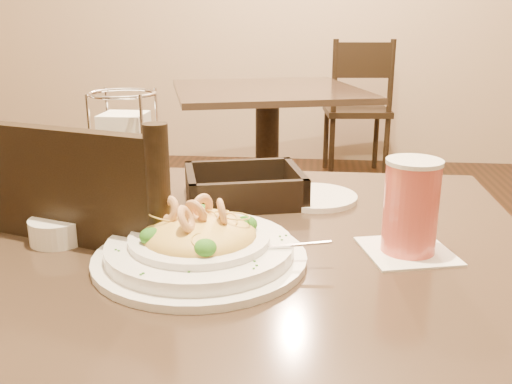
# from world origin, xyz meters

# --- Properties ---
(main_table) EXTENTS (0.90, 0.90, 0.73)m
(main_table) POSITION_xyz_m (0.00, 0.00, 0.50)
(main_table) COLOR black
(main_table) RESTS_ON ground
(background_table) EXTENTS (1.11, 1.11, 0.73)m
(background_table) POSITION_xyz_m (-0.15, 2.02, 0.50)
(background_table) COLOR black
(background_table) RESTS_ON ground
(dining_chair_near) EXTENTS (0.53, 0.53, 0.93)m
(dining_chair_near) POSITION_xyz_m (-0.27, 0.11, 0.50)
(dining_chair_near) COLOR black
(dining_chair_near) RESTS_ON ground
(dining_chair_far) EXTENTS (0.46, 0.46, 0.93)m
(dining_chair_far) POSITION_xyz_m (0.38, 3.03, 0.50)
(dining_chair_far) COLOR black
(dining_chair_far) RESTS_ON ground
(pasta_bowl) EXTENTS (0.35, 0.32, 0.10)m
(pasta_bowl) POSITION_xyz_m (-0.07, -0.08, 0.75)
(pasta_bowl) COLOR white
(pasta_bowl) RESTS_ON main_table
(drink_glass) EXTENTS (0.16, 0.16, 0.15)m
(drink_glass) POSITION_xyz_m (0.24, -0.01, 0.80)
(drink_glass) COLOR white
(drink_glass) RESTS_ON main_table
(bread_basket) EXTENTS (0.26, 0.23, 0.06)m
(bread_basket) POSITION_xyz_m (-0.04, 0.22, 0.75)
(bread_basket) COLOR black
(bread_basket) RESTS_ON main_table
(napkin_caddy) EXTENTS (0.13, 0.13, 0.21)m
(napkin_caddy) POSITION_xyz_m (-0.28, 0.23, 0.82)
(napkin_caddy) COLOR silver
(napkin_caddy) RESTS_ON main_table
(side_plate) EXTENTS (0.20, 0.20, 0.01)m
(side_plate) POSITION_xyz_m (0.09, 0.24, 0.73)
(side_plate) COLOR white
(side_plate) RESTS_ON main_table
(butter_ramekin) EXTENTS (0.12, 0.12, 0.04)m
(butter_ramekin) POSITION_xyz_m (-0.31, -0.02, 0.74)
(butter_ramekin) COLOR white
(butter_ramekin) RESTS_ON main_table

